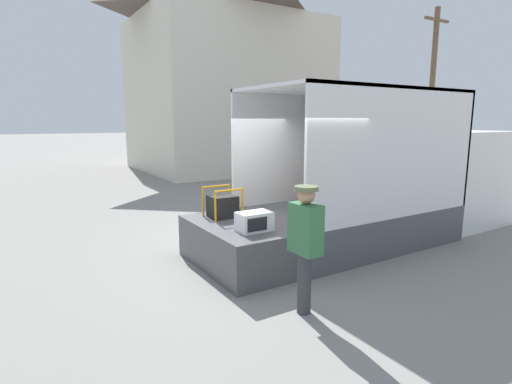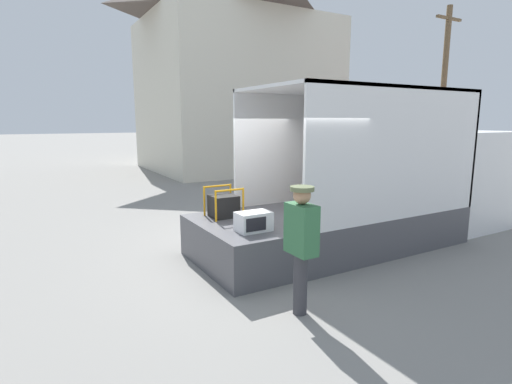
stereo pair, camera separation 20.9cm
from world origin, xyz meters
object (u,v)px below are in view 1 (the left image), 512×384
Objects in this scene: worker_person at (305,237)px; utility_pole at (432,87)px; box_truck at (409,188)px; microwave at (254,222)px; pickup_truck_red at (507,171)px; portable_generator at (224,206)px.

utility_pole is (15.60, 9.32, 3.13)m from worker_person.
microwave is (-4.43, -0.54, -0.06)m from box_truck.
pickup_truck_red is (12.71, 3.86, -0.41)m from worker_person.
microwave is 0.32× the size of worker_person.
box_truck reaches higher than portable_generator.
utility_pole is at bearing 27.09° from microwave.
box_truck is 13.67m from utility_pole.
worker_person is at bearing -94.41° from microwave.
microwave is 12.85m from pickup_truck_red.
box_truck is at bearing -146.26° from utility_pole.
utility_pole is at bearing 30.87° from worker_person.
microwave is at bearing -168.95° from pickup_truck_red.
utility_pole is at bearing 23.83° from portable_generator.
worker_person is 0.30× the size of pickup_truck_red.
microwave is at bearing -173.06° from box_truck.
box_truck is 4.45m from portable_generator.
worker_person is at bearing -163.10° from pickup_truck_red.
utility_pole reaches higher than microwave.
worker_person reaches higher than microwave.
portable_generator is 17.21m from utility_pole.
box_truck is 4.47m from microwave.
pickup_truck_red is 7.12m from utility_pole.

